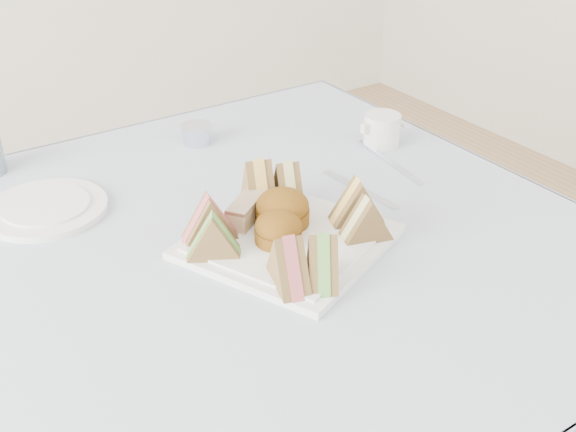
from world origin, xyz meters
TOP-DOWN VIEW (x-y plane):
  - table at (0.00, 0.00)m, footprint 0.90×0.90m
  - tablecloth at (0.00, 0.00)m, footprint 1.02×1.02m
  - serving_plate at (0.04, -0.04)m, footprint 0.34×0.34m
  - sandwich_fl_a at (-0.02, -0.14)m, footprint 0.06×0.09m
  - sandwich_fl_b at (0.02, -0.16)m, footprint 0.08×0.09m
  - sandwich_fr_a at (0.16, -0.06)m, footprint 0.09×0.07m
  - sandwich_fr_b at (0.14, -0.11)m, footprint 0.08×0.06m
  - sandwich_bl_a at (-0.07, -0.02)m, footprint 0.09×0.07m
  - sandwich_bl_b at (-0.05, 0.02)m, footprint 0.09×0.06m
  - sandwich_br_a at (0.11, 0.05)m, footprint 0.06×0.09m
  - sandwich_br_b at (0.06, 0.07)m, footprint 0.07×0.10m
  - scone_left at (0.02, -0.05)m, footprint 0.10×0.10m
  - scone_right at (0.06, -0.01)m, footprint 0.11×0.11m
  - pastry_slice at (0.02, 0.03)m, footprint 0.09×0.07m
  - side_plate at (-0.22, 0.26)m, footprint 0.20×0.20m
  - tea_strainer at (0.10, 0.36)m, footprint 0.07×0.07m
  - knife at (0.24, 0.03)m, footprint 0.03×0.17m
  - fork at (0.35, 0.07)m, footprint 0.03×0.17m
  - creamer_jug at (0.39, 0.16)m, footprint 0.07×0.07m

SIDE VIEW (x-z plane):
  - table at x=0.00m, z-range 0.00..0.74m
  - tablecloth at x=0.00m, z-range 0.74..0.75m
  - knife at x=0.24m, z-range 0.75..0.75m
  - fork at x=0.35m, z-range 0.75..0.75m
  - side_plate at x=-0.22m, z-range 0.75..0.76m
  - serving_plate at x=0.04m, z-range 0.75..0.76m
  - tea_strainer at x=0.10m, z-range 0.75..0.78m
  - creamer_jug at x=0.39m, z-range 0.75..0.81m
  - pastry_slice at x=0.02m, z-range 0.76..0.80m
  - scone_left at x=0.02m, z-range 0.76..0.81m
  - scone_right at x=0.06m, z-range 0.76..0.81m
  - sandwich_bl_a at x=-0.07m, z-range 0.76..0.83m
  - sandwich_fr_b at x=0.14m, z-range 0.76..0.83m
  - sandwich_br_a at x=0.11m, z-range 0.76..0.83m
  - sandwich_fl_b at x=0.02m, z-range 0.76..0.83m
  - sandwich_bl_b at x=-0.05m, z-range 0.76..0.83m
  - sandwich_fr_a at x=0.16m, z-range 0.76..0.83m
  - sandwich_fl_a at x=-0.02m, z-range 0.76..0.83m
  - sandwich_br_b at x=0.06m, z-range 0.76..0.84m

